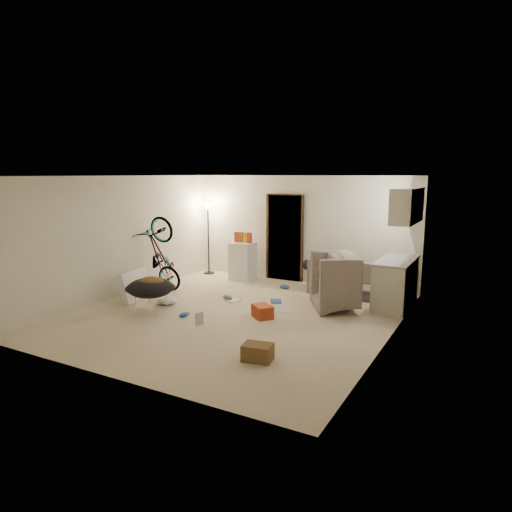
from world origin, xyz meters
The scene contains 36 objects.
floor centered at (0.00, 0.00, -0.01)m, with size 5.50×6.00×0.02m, color beige.
ceiling centered at (0.00, 0.00, 2.51)m, with size 5.50×6.00×0.02m, color white.
wall_back centered at (0.00, 3.01, 1.25)m, with size 5.50×0.02×2.50m, color silver.
wall_front centered at (0.00, -3.01, 1.25)m, with size 5.50×0.02×2.50m, color silver.
wall_left centered at (-2.76, 0.00, 1.25)m, with size 0.02×6.00×2.50m, color silver.
wall_right centered at (2.76, 0.00, 1.25)m, with size 0.02×6.00×2.50m, color silver.
doorway centered at (-0.40, 2.97, 1.02)m, with size 0.85×0.10×2.04m, color black.
door_trim centered at (-0.40, 2.94, 1.02)m, with size 0.97×0.04×2.10m, color #362513.
floor_lamp centered at (-2.40, 2.65, 1.31)m, with size 0.28×0.28×1.81m.
kitchen_counter centered at (2.43, 2.00, 0.44)m, with size 0.60×1.50×0.88m, color beige.
counter_top centered at (2.43, 2.00, 0.90)m, with size 0.64×1.54×0.04m, color gray.
kitchen_uppers centered at (2.56, 2.00, 1.95)m, with size 0.38×1.40×0.65m, color beige.
sofa centered at (1.49, 2.45, 0.28)m, with size 1.90×0.74×0.56m, color #323932.
armchair centered at (1.77, 1.46, 0.39)m, with size 1.19×1.04×0.77m, color #323932.
bicycle centered at (-2.30, 0.67, 0.44)m, with size 0.59×1.68×0.89m, color black.
book_asset centered at (-0.28, -0.86, 0.01)m, with size 0.16×0.22×0.02m, color #A53718.
mini_fridge centered at (-1.33, 2.55, 0.45)m, with size 0.53×0.53×0.90m, color white.
snack_box_0 centered at (-1.50, 2.55, 1.00)m, with size 0.10×0.07×0.30m, color #A53718.
snack_box_1 centered at (-1.38, 2.55, 1.00)m, with size 0.10×0.07×0.30m, color #B34516.
snack_box_2 centered at (-1.26, 2.55, 1.00)m, with size 0.10×0.07×0.30m, color gold.
snack_box_3 centered at (-1.14, 2.55, 1.00)m, with size 0.10×0.07×0.30m, color #A53718.
saucer_chair centered at (-1.45, -0.63, 0.38)m, with size 0.91×0.91×0.64m.
hoodie centered at (-1.40, -0.66, 0.58)m, with size 0.48×0.40×0.22m, color #533D1C.
sofa_drape centered at (0.54, 2.45, 0.54)m, with size 0.56×0.46×0.28m, color black.
tv_box centered at (-2.30, -0.13, 0.31)m, with size 0.11×0.94×0.62m, color silver.
drink_case_a centered at (1.34, -1.64, 0.12)m, with size 0.40×0.29×0.23m, color brown.
drink_case_b centered at (0.52, 0.08, 0.11)m, with size 0.39×0.29×0.23m, color #A53718.
juicer centered at (0.53, 0.27, 0.09)m, with size 0.15×0.15×0.21m.
newspaper centered at (0.56, 0.74, 0.00)m, with size 0.45×0.58×0.01m, color beige.
book_blue centered at (0.28, 1.10, 0.01)m, with size 0.21×0.29×0.03m, color #2E58A8.
book_white centered at (-0.49, 0.73, 0.01)m, with size 0.21×0.27×0.02m, color silver.
shoe_0 centered at (-0.02, 2.15, 0.05)m, with size 0.25×0.10×0.09m, color #2E58A8.
shoe_1 centered at (-0.65, 0.76, 0.05)m, with size 0.28×0.12×0.10m, color slate.
shoe_2 centered at (-0.73, -0.57, 0.04)m, with size 0.24×0.10×0.09m, color #2E58A8.
clothes_lump_b centered at (0.70, 2.55, 0.08)m, with size 0.51×0.44×0.15m, color black.
clothes_lump_c centered at (-1.55, -0.05, 0.07)m, with size 0.45×0.39×0.14m, color silver.
Camera 1 is at (4.16, -6.86, 2.54)m, focal length 32.00 mm.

